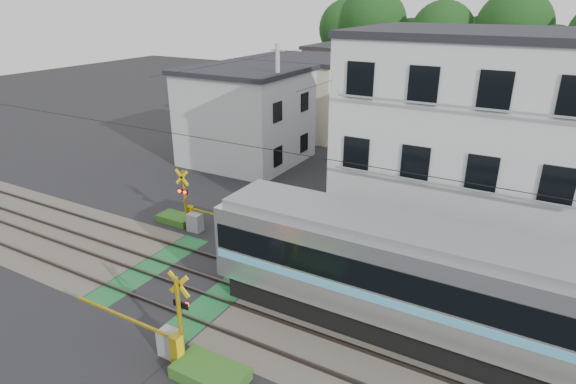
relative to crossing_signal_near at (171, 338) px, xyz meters
The scene contains 11 objects.
ground 4.53m from the crossing_signal_near, 125.29° to the left, with size 120.00×120.00×0.00m, color black.
track_bed 4.53m from the crossing_signal_near, 125.29° to the left, with size 120.00×120.00×0.14m.
crossing_signal_near is the anchor object (origin of this frame).
crossing_signal_far 8.95m from the crossing_signal_near, 125.29° to the left, with size 4.74×0.65×3.09m.
apartment_block 14.95m from the crossing_signal_near, 65.78° to the left, with size 10.20×8.36×9.30m.
houses_row 29.77m from the crossing_signal_near, 94.51° to the left, with size 22.07×31.35×6.80m.
tree_hill 51.86m from the crossing_signal_near, 93.27° to the left, with size 40.00×13.31×11.68m.
catenary 5.84m from the crossing_signal_near, 47.20° to the left, with size 60.00×5.04×7.00m.
utility_poles 27.12m from the crossing_signal_near, 97.77° to the left, with size 7.90×42.00×8.00m.
pedestrian 31.78m from the crossing_signal_near, 93.38° to the left, with size 0.55×0.36×1.51m, color #272931.
weed_patches 3.70m from the crossing_signal_near, 103.09° to the left, with size 10.25×8.80×0.40m.
Camera 1 is at (11.68, -12.35, 10.44)m, focal length 30.00 mm.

